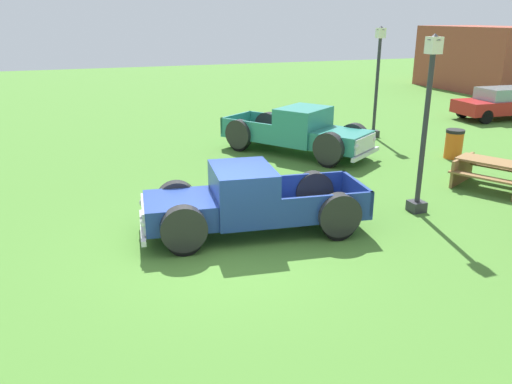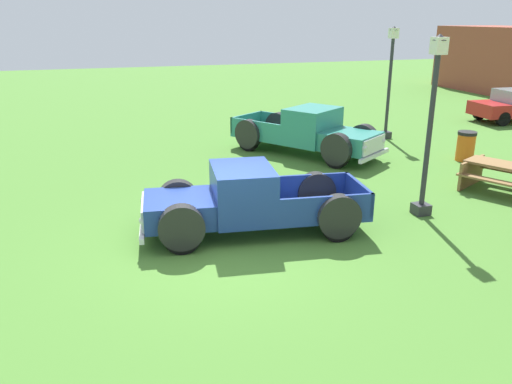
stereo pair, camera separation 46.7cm
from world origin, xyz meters
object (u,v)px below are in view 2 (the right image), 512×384
object	(u,v)px
lamp_post_far	(430,124)
trash_can	(466,146)
lamp_post_near	(390,81)
picnic_table	(502,174)
pickup_truck_foreground	(240,202)
pickup_truck_behind_right	(314,133)

from	to	relation	value
lamp_post_far	trash_can	world-z (taller)	lamp_post_far
lamp_post_near	lamp_post_far	distance (m)	8.05
picnic_table	trash_can	world-z (taller)	trash_can
lamp_post_near	trash_can	size ratio (longest dim) A/B	4.31
lamp_post_far	pickup_truck_foreground	bearing A→B (deg)	-93.01
lamp_post_near	trash_can	xyz separation A→B (m)	(3.63, 0.72, -1.67)
lamp_post_far	picnic_table	distance (m)	3.44
picnic_table	trash_can	size ratio (longest dim) A/B	2.40
pickup_truck_foreground	lamp_post_far	size ratio (longest dim) A/B	1.21
pickup_truck_foreground	pickup_truck_behind_right	distance (m)	6.88
pickup_truck_foreground	lamp_post_far	bearing A→B (deg)	86.99
pickup_truck_foreground	picnic_table	distance (m)	7.31
trash_can	lamp_post_near	bearing A→B (deg)	-168.77
pickup_truck_behind_right	trash_can	distance (m)	4.87
lamp_post_far	picnic_table	world-z (taller)	lamp_post_far
lamp_post_far	trash_can	distance (m)	5.76
pickup_truck_foreground	trash_can	world-z (taller)	pickup_truck_foreground
pickup_truck_foreground	picnic_table	world-z (taller)	pickup_truck_foreground
lamp_post_near	picnic_table	xyz separation A→B (m)	(6.55, -0.48, -1.65)
pickup_truck_behind_right	trash_can	xyz separation A→B (m)	(2.09, 4.39, -0.27)
pickup_truck_behind_right	picnic_table	xyz separation A→B (m)	(5.01, 3.19, -0.26)
pickup_truck_foreground	lamp_post_far	xyz separation A→B (m)	(0.23, 4.36, 1.44)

